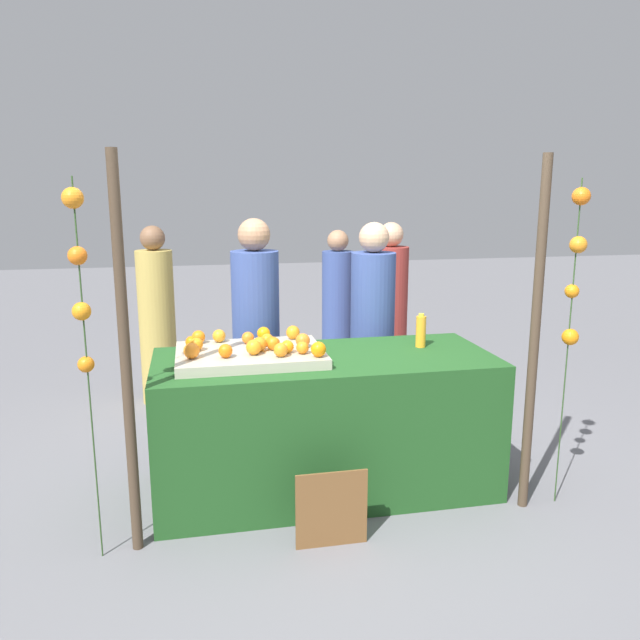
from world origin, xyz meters
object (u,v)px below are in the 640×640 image
Objects in this scene: vendor_right at (372,340)px; orange_1 at (248,338)px; orange_0 at (293,332)px; chalkboard_sign at (331,510)px; juice_bottle at (421,331)px; vendor_left at (256,344)px; stall_counter at (325,423)px.

orange_1 is at bearing -149.56° from vendor_right.
orange_0 is 0.30m from orange_1.
orange_0 is at bearing 13.01° from orange_1.
vendor_right is at bearing 30.44° from orange_1.
vendor_right is at bearing 65.97° from chalkboard_sign.
orange_0 is at bearing 170.44° from juice_bottle.
vendor_right reaches higher than chalkboard_sign.
vendor_right is at bearing 2.65° from vendor_left.
vendor_left is 1.02× the size of vendor_right.
vendor_right is (0.88, 0.04, -0.02)m from vendor_left.
orange_1 is at bearing 112.44° from chalkboard_sign.
orange_0 reaches higher than stall_counter.
juice_bottle is (0.66, 0.11, 0.54)m from stall_counter.
chalkboard_sign is (0.05, -0.91, -0.76)m from orange_0.
stall_counter is at bearing 80.89° from chalkboard_sign.
juice_bottle is at bearing -78.15° from vendor_right.
chalkboard_sign is at bearing -134.82° from juice_bottle.
juice_bottle is 1.19m from vendor_left.
stall_counter is 0.87m from vendor_left.
vendor_left is at bearing 78.93° from orange_1.
orange_1 is 0.58m from vendor_left.
stall_counter is at bearing -21.88° from orange_1.
stall_counter is 1.24× the size of vendor_left.
orange_1 is at bearing 158.12° from stall_counter.
juice_bottle is 0.51× the size of chalkboard_sign.
vendor_right is (0.53, 0.76, 0.33)m from stall_counter.
orange_0 is 0.83m from juice_bottle.
orange_0 reaches higher than chalkboard_sign.
juice_bottle is at bearing -9.56° from orange_0.
juice_bottle is at bearing 9.66° from stall_counter.
vendor_right reaches higher than juice_bottle.
orange_1 is at bearing -101.07° from vendor_left.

